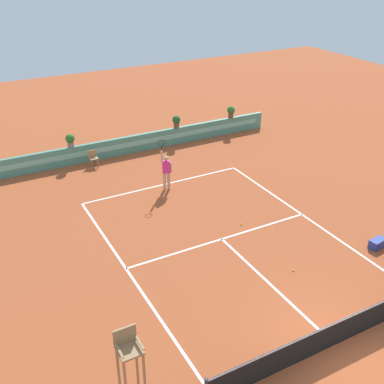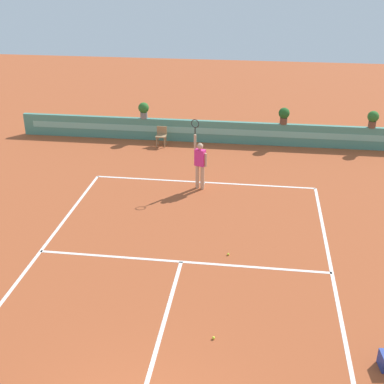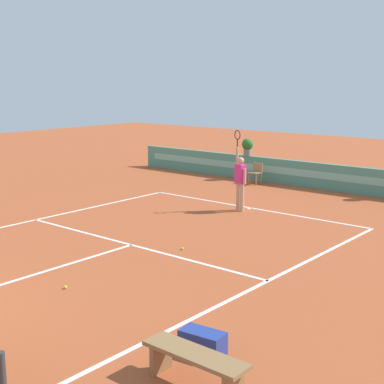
{
  "view_description": "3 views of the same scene",
  "coord_description": "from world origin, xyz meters",
  "px_view_note": "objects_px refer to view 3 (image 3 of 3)",
  "views": [
    {
      "loc": [
        -8.57,
        -6.97,
        10.52
      ],
      "look_at": [
        -0.03,
        8.87,
        1.0
      ],
      "focal_mm": 44.03,
      "sensor_mm": 36.0,
      "label": 1
    },
    {
      "loc": [
        1.93,
        -5.55,
        7.84
      ],
      "look_at": [
        -0.03,
        8.87,
        1.0
      ],
      "focal_mm": 47.94,
      "sensor_mm": 36.0,
      "label": 2
    },
    {
      "loc": [
        10.1,
        -3.3,
        4.17
      ],
      "look_at": [
        -0.03,
        8.87,
        1.0
      ],
      "focal_mm": 52.92,
      "sensor_mm": 36.0,
      "label": 3
    }
  ],
  "objects_px": {
    "gear_bag": "(203,342)",
    "potted_plant_left": "(247,146)",
    "tennis_player": "(240,179)",
    "tennis_ball_mid_court": "(182,248)",
    "ball_kid_chair": "(256,172)",
    "bench_courtside": "(195,361)",
    "tennis_ball_near_baseline": "(65,287)"
  },
  "relations": [
    {
      "from": "gear_bag",
      "to": "potted_plant_left",
      "type": "relative_size",
      "value": 0.97
    },
    {
      "from": "gear_bag",
      "to": "tennis_player",
      "type": "relative_size",
      "value": 0.27
    },
    {
      "from": "gear_bag",
      "to": "tennis_ball_mid_court",
      "type": "relative_size",
      "value": 10.29
    },
    {
      "from": "ball_kid_chair",
      "to": "potted_plant_left",
      "type": "distance_m",
      "value": 1.51
    },
    {
      "from": "bench_courtside",
      "to": "potted_plant_left",
      "type": "distance_m",
      "value": 16.74
    },
    {
      "from": "tennis_ball_mid_court",
      "to": "potted_plant_left",
      "type": "height_order",
      "value": "potted_plant_left"
    },
    {
      "from": "ball_kid_chair",
      "to": "gear_bag",
      "type": "height_order",
      "value": "ball_kid_chair"
    },
    {
      "from": "tennis_ball_near_baseline",
      "to": "ball_kid_chair",
      "type": "bearing_deg",
      "value": 106.04
    },
    {
      "from": "gear_bag",
      "to": "potted_plant_left",
      "type": "distance_m",
      "value": 15.77
    },
    {
      "from": "ball_kid_chair",
      "to": "bench_courtside",
      "type": "relative_size",
      "value": 0.53
    },
    {
      "from": "ball_kid_chair",
      "to": "tennis_player",
      "type": "height_order",
      "value": "tennis_player"
    },
    {
      "from": "bench_courtside",
      "to": "tennis_player",
      "type": "xyz_separation_m",
      "value": [
        -5.66,
        9.14,
        0.67
      ]
    },
    {
      "from": "potted_plant_left",
      "to": "tennis_ball_mid_court",
      "type": "bearing_deg",
      "value": -64.42
    },
    {
      "from": "ball_kid_chair",
      "to": "bench_courtside",
      "type": "xyz_separation_m",
      "value": [
        7.9,
        -13.45,
        -0.1
      ]
    },
    {
      "from": "ball_kid_chair",
      "to": "tennis_ball_near_baseline",
      "type": "relative_size",
      "value": 12.5
    },
    {
      "from": "bench_courtside",
      "to": "tennis_ball_mid_court",
      "type": "bearing_deg",
      "value": 132.35
    },
    {
      "from": "tennis_ball_near_baseline",
      "to": "gear_bag",
      "type": "bearing_deg",
      "value": -5.23
    },
    {
      "from": "tennis_player",
      "to": "tennis_ball_near_baseline",
      "type": "relative_size",
      "value": 38.01
    },
    {
      "from": "bench_courtside",
      "to": "gear_bag",
      "type": "distance_m",
      "value": 1.0
    },
    {
      "from": "tennis_player",
      "to": "potted_plant_left",
      "type": "bearing_deg",
      "value": 122.15
    },
    {
      "from": "gear_bag",
      "to": "bench_courtside",
      "type": "bearing_deg",
      "value": -57.26
    },
    {
      "from": "bench_courtside",
      "to": "tennis_ball_mid_court",
      "type": "xyz_separation_m",
      "value": [
        -4.3,
        4.72,
        -0.34
      ]
    },
    {
      "from": "gear_bag",
      "to": "tennis_ball_near_baseline",
      "type": "relative_size",
      "value": 10.29
    },
    {
      "from": "gear_bag",
      "to": "tennis_player",
      "type": "height_order",
      "value": "tennis_player"
    },
    {
      "from": "tennis_player",
      "to": "tennis_ball_mid_court",
      "type": "height_order",
      "value": "tennis_player"
    },
    {
      "from": "tennis_ball_near_baseline",
      "to": "potted_plant_left",
      "type": "height_order",
      "value": "potted_plant_left"
    },
    {
      "from": "gear_bag",
      "to": "tennis_ball_mid_court",
      "type": "height_order",
      "value": "gear_bag"
    },
    {
      "from": "tennis_ball_mid_court",
      "to": "potted_plant_left",
      "type": "relative_size",
      "value": 0.09
    },
    {
      "from": "ball_kid_chair",
      "to": "tennis_ball_near_baseline",
      "type": "distance_m",
      "value": 12.78
    },
    {
      "from": "tennis_ball_near_baseline",
      "to": "tennis_player",
      "type": "bearing_deg",
      "value": 99.18
    },
    {
      "from": "ball_kid_chair",
      "to": "tennis_player",
      "type": "relative_size",
      "value": 0.33
    },
    {
      "from": "gear_bag",
      "to": "tennis_ball_near_baseline",
      "type": "distance_m",
      "value": 3.86
    }
  ]
}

